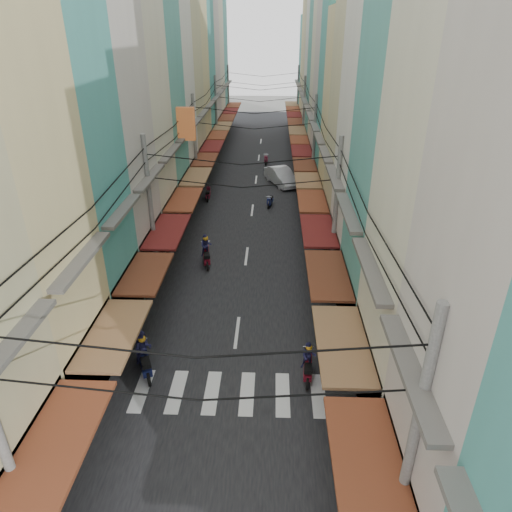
% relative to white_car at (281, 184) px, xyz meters
% --- Properties ---
extents(ground, '(160.00, 160.00, 0.00)m').
position_rel_white_car_xyz_m(ground, '(-2.35, -20.68, 0.00)').
color(ground, slate).
rests_on(ground, ground).
extents(road, '(10.00, 80.00, 0.02)m').
position_rel_white_car_xyz_m(road, '(-2.35, -0.68, 0.01)').
color(road, black).
rests_on(road, ground).
extents(sidewalk_left, '(3.00, 80.00, 0.06)m').
position_rel_white_car_xyz_m(sidewalk_left, '(-8.85, -0.68, 0.03)').
color(sidewalk_left, gray).
rests_on(sidewalk_left, ground).
extents(sidewalk_right, '(3.00, 80.00, 0.06)m').
position_rel_white_car_xyz_m(sidewalk_right, '(4.15, -0.68, 0.03)').
color(sidewalk_right, gray).
rests_on(sidewalk_right, ground).
extents(crosswalk, '(7.55, 2.40, 0.01)m').
position_rel_white_car_xyz_m(crosswalk, '(-2.35, -26.68, 0.03)').
color(crosswalk, silver).
rests_on(crosswalk, ground).
extents(building_row_left, '(7.80, 67.67, 23.70)m').
position_rel_white_car_xyz_m(building_row_left, '(-10.27, -4.12, 9.78)').
color(building_row_left, silver).
rests_on(building_row_left, ground).
extents(building_row_right, '(7.80, 68.98, 22.59)m').
position_rel_white_car_xyz_m(building_row_right, '(5.56, -4.24, 9.41)').
color(building_row_right, teal).
rests_on(building_row_right, ground).
extents(utility_poles, '(10.20, 66.13, 8.20)m').
position_rel_white_car_xyz_m(utility_poles, '(-2.35, -5.67, 6.59)').
color(utility_poles, gray).
rests_on(utility_poles, ground).
extents(white_car, '(5.77, 4.04, 1.90)m').
position_rel_white_car_xyz_m(white_car, '(0.00, 0.00, 0.00)').
color(white_car, silver).
rests_on(white_car, ground).
extents(bicycle, '(1.55, 0.79, 1.02)m').
position_rel_white_car_xyz_m(bicycle, '(3.73, -23.68, 0.00)').
color(bicycle, black).
rests_on(bicycle, ground).
extents(moving_scooters, '(7.34, 34.63, 1.99)m').
position_rel_white_car_xyz_m(moving_scooters, '(-3.55, -16.05, 0.56)').
color(moving_scooters, black).
rests_on(moving_scooters, ground).
extents(parked_scooters, '(13.33, 13.49, 0.99)m').
position_rel_white_car_xyz_m(parked_scooters, '(2.22, -23.99, 0.47)').
color(parked_scooters, black).
rests_on(parked_scooters, ground).
extents(pedestrians, '(12.87, 20.37, 2.25)m').
position_rel_white_car_xyz_m(pedestrians, '(-6.39, -17.81, 1.04)').
color(pedestrians, black).
rests_on(pedestrians, ground).
extents(market_umbrella, '(2.06, 2.06, 2.17)m').
position_rel_white_car_xyz_m(market_umbrella, '(4.18, -25.26, 1.91)').
color(market_umbrella, '#B2B2B7').
rests_on(market_umbrella, ground).
extents(traffic_sign, '(0.10, 0.70, 3.20)m').
position_rel_white_car_xyz_m(traffic_sign, '(3.34, -23.70, 2.36)').
color(traffic_sign, gray).
rests_on(traffic_sign, ground).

